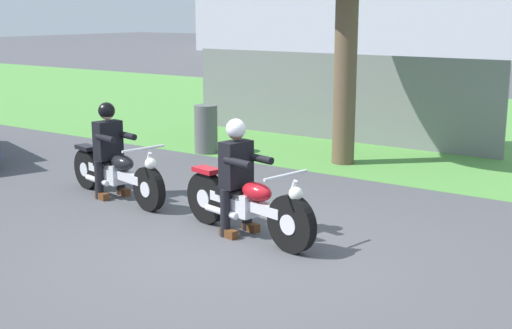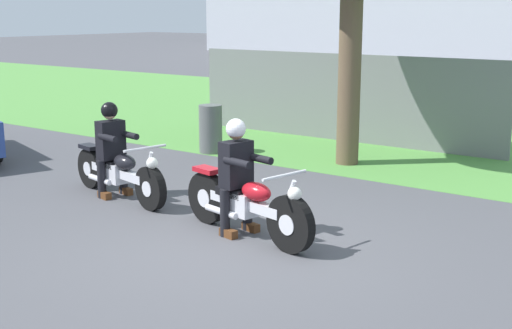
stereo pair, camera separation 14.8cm
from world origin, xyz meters
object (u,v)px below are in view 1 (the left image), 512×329
object	(u,v)px
rider_lead	(237,167)
rider_follow	(109,142)
motorcycle_lead	(247,204)
motorcycle_follow	(116,173)
trash_can	(206,129)

from	to	relation	value
rider_lead	rider_follow	bearing A→B (deg)	-174.92
motorcycle_lead	motorcycle_follow	xyz separation A→B (m)	(-2.52, 0.30, -0.02)
motorcycle_lead	rider_lead	world-z (taller)	rider_lead
motorcycle_follow	trash_can	bearing A→B (deg)	119.20
rider_follow	trash_can	world-z (taller)	rider_follow
motorcycle_follow	trash_can	xyz separation A→B (m)	(-1.02, 3.30, 0.08)
motorcycle_follow	trash_can	distance (m)	3.46
motorcycle_lead	trash_can	size ratio (longest dim) A/B	2.33
motorcycle_lead	rider_follow	size ratio (longest dim) A/B	1.54
motorcycle_lead	trash_can	world-z (taller)	trash_can
motorcycle_lead	motorcycle_follow	size ratio (longest dim) A/B	0.96
motorcycle_lead	rider_follow	distance (m)	2.74
motorcycle_follow	rider_follow	xyz separation A→B (m)	(-0.16, 0.04, 0.43)
rider_lead	trash_can	xyz separation A→B (m)	(-3.38, 3.57, -0.37)
motorcycle_lead	rider_lead	distance (m)	0.46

